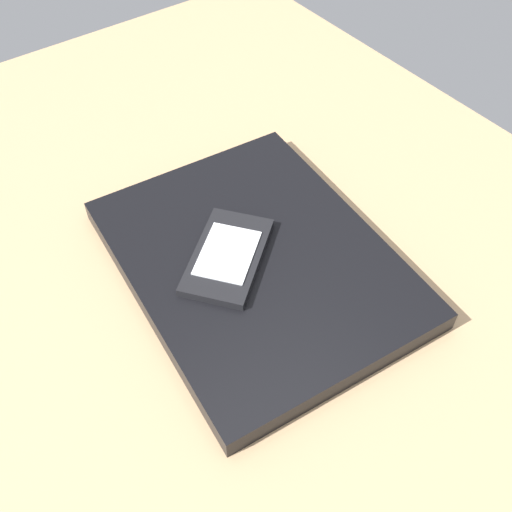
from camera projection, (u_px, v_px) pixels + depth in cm
name	position (u px, v px, depth cm)	size (l,w,h in cm)	color
desk_surface	(292.00, 339.00, 55.89)	(120.00, 80.00, 3.00)	tan
laptop_closed	(256.00, 262.00, 58.72)	(30.81, 23.72, 2.21)	black
cell_phone_on_laptop	(228.00, 256.00, 57.17)	(11.84, 12.63, 0.99)	black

